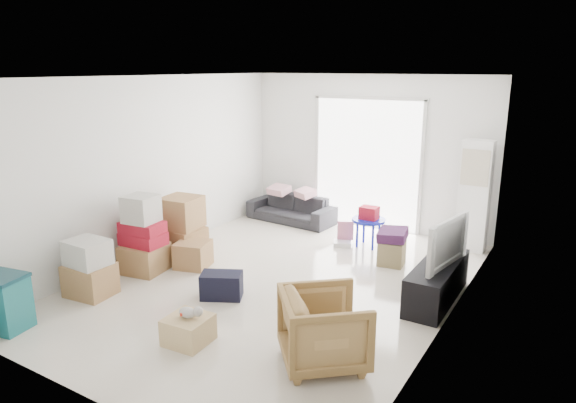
% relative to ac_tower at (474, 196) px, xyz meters
% --- Properties ---
extents(room_shell, '(4.98, 6.48, 3.18)m').
position_rel_ac_tower_xyz_m(room_shell, '(-1.95, -2.65, 0.48)').
color(room_shell, silver).
rests_on(room_shell, ground).
extents(sliding_door, '(2.10, 0.04, 2.33)m').
position_rel_ac_tower_xyz_m(sliding_door, '(-1.95, 0.33, 0.37)').
color(sliding_door, white).
rests_on(sliding_door, room_shell).
extents(ac_tower, '(0.45, 0.30, 1.75)m').
position_rel_ac_tower_xyz_m(ac_tower, '(0.00, 0.00, 0.00)').
color(ac_tower, white).
rests_on(ac_tower, room_shell).
extents(tv_console, '(0.43, 1.44, 0.48)m').
position_rel_ac_tower_xyz_m(tv_console, '(0.05, -2.10, -0.63)').
color(tv_console, black).
rests_on(tv_console, room_shell).
extents(television, '(0.75, 1.11, 0.13)m').
position_rel_ac_tower_xyz_m(television, '(0.05, -2.10, -0.33)').
color(television, black).
rests_on(television, tv_console).
extents(sofa, '(1.69, 0.60, 0.65)m').
position_rel_ac_tower_xyz_m(sofa, '(-3.23, -0.15, -0.55)').
color(sofa, '#25262A').
rests_on(sofa, room_shell).
extents(pillow_left, '(0.45, 0.38, 0.13)m').
position_rel_ac_tower_xyz_m(pillow_left, '(-3.49, -0.16, -0.16)').
color(pillow_left, '#BB888F').
rests_on(pillow_left, sofa).
extents(pillow_right, '(0.40, 0.37, 0.11)m').
position_rel_ac_tower_xyz_m(pillow_right, '(-2.95, -0.11, -0.17)').
color(pillow_right, '#BB888F').
rests_on(pillow_right, sofa).
extents(armchair, '(1.07, 1.08, 0.81)m').
position_rel_ac_tower_xyz_m(armchair, '(-0.50, -4.08, -0.47)').
color(armchair, tan).
rests_on(armchair, room_shell).
extents(storage_bins, '(0.61, 0.48, 0.63)m').
position_rel_ac_tower_xyz_m(storage_bins, '(-3.85, -5.30, -0.56)').
color(storage_bins, '#176166').
rests_on(storage_bins, room_shell).
extents(box_stack_a, '(0.60, 0.52, 0.73)m').
position_rel_ac_tower_xyz_m(box_stack_a, '(-3.75, -4.24, -0.53)').
color(box_stack_a, '#A6804B').
rests_on(box_stack_a, room_shell).
extents(box_stack_b, '(0.63, 0.63, 1.11)m').
position_rel_ac_tower_xyz_m(box_stack_b, '(-3.75, -3.32, -0.39)').
color(box_stack_b, '#A6804B').
rests_on(box_stack_b, room_shell).
extents(box_stack_c, '(0.66, 0.59, 0.93)m').
position_rel_ac_tower_xyz_m(box_stack_c, '(-3.72, -2.55, -0.42)').
color(box_stack_c, '#A6804B').
rests_on(box_stack_c, room_shell).
extents(loose_box, '(0.56, 0.56, 0.38)m').
position_rel_ac_tower_xyz_m(loose_box, '(-3.28, -2.83, -0.69)').
color(loose_box, '#A6804B').
rests_on(loose_box, room_shell).
extents(duffel_bag, '(0.59, 0.50, 0.32)m').
position_rel_ac_tower_xyz_m(duffel_bag, '(-2.28, -3.43, -0.71)').
color(duffel_bag, black).
rests_on(duffel_bag, room_shell).
extents(ottoman, '(0.40, 0.40, 0.36)m').
position_rel_ac_tower_xyz_m(ottoman, '(-0.84, -1.26, -0.70)').
color(ottoman, '#917C54').
rests_on(ottoman, room_shell).
extents(blanket, '(0.45, 0.45, 0.14)m').
position_rel_ac_tower_xyz_m(blanket, '(-0.84, -1.26, -0.45)').
color(blanket, '#4A1D49').
rests_on(blanket, ottoman).
extents(kids_table, '(0.54, 0.54, 0.66)m').
position_rel_ac_tower_xyz_m(kids_table, '(-1.45, -0.70, -0.40)').
color(kids_table, '#101AA9').
rests_on(kids_table, room_shell).
extents(toy_walker, '(0.36, 0.35, 0.38)m').
position_rel_ac_tower_xyz_m(toy_walker, '(-1.82, -0.84, -0.77)').
color(toy_walker, silver).
rests_on(toy_walker, room_shell).
extents(wood_crate, '(0.46, 0.46, 0.29)m').
position_rel_ac_tower_xyz_m(wood_crate, '(-1.90, -4.47, -0.73)').
color(wood_crate, '#DBB67E').
rests_on(wood_crate, room_shell).
extents(plush_bunny, '(0.27, 0.17, 0.14)m').
position_rel_ac_tower_xyz_m(plush_bunny, '(-1.87, -4.46, -0.52)').
color(plush_bunny, '#B2ADA8').
rests_on(plush_bunny, wood_crate).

